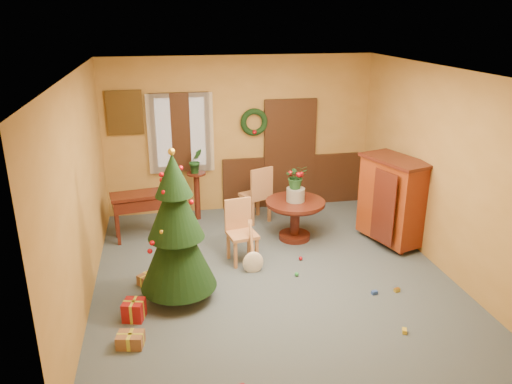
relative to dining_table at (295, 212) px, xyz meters
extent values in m
plane|color=#374251|center=(-0.65, -1.15, -0.47)|extent=(5.50, 5.50, 0.00)
plane|color=silver|center=(-0.65, -1.15, 2.43)|extent=(5.50, 5.50, 0.00)
plane|color=olive|center=(-0.65, 1.60, 0.98)|extent=(5.00, 0.00, 5.00)
plane|color=olive|center=(-0.65, -3.90, 0.98)|extent=(5.00, 0.00, 5.00)
plane|color=olive|center=(-3.15, -1.15, 0.98)|extent=(0.00, 5.50, 5.50)
plane|color=olive|center=(1.85, -1.15, 0.98)|extent=(0.00, 5.50, 5.50)
cube|color=black|center=(0.40, 1.56, 0.03)|extent=(2.80, 0.06, 1.00)
cube|color=black|center=(0.30, 1.55, 0.58)|extent=(1.00, 0.08, 2.10)
cube|color=white|center=(0.30, 1.58, 0.53)|extent=(0.80, 0.03, 1.90)
cube|color=black|center=(-1.75, 1.55, 1.08)|extent=(1.05, 0.08, 1.45)
cube|color=white|center=(-1.75, 1.58, 1.08)|extent=(0.88, 0.03, 1.25)
cube|color=white|center=(-2.13, 1.50, 1.08)|extent=(0.42, 0.02, 1.45)
cube|color=white|center=(-1.37, 1.50, 1.08)|extent=(0.42, 0.02, 1.45)
torus|color=black|center=(-0.40, 1.52, 1.23)|extent=(0.51, 0.11, 0.51)
cube|color=#4C3819|center=(-2.70, 1.56, 1.48)|extent=(0.62, 0.05, 0.78)
cube|color=gray|center=(-2.70, 1.59, 1.48)|extent=(0.48, 0.02, 0.62)
cylinder|color=black|center=(0.00, 0.00, 0.18)|extent=(0.99, 0.99, 0.05)
cylinder|color=black|center=(0.00, 0.00, 0.12)|extent=(0.88, 0.88, 0.04)
cylinder|color=black|center=(0.00, 0.00, -0.14)|extent=(0.16, 0.16, 0.55)
cylinder|color=black|center=(0.00, 0.00, -0.43)|extent=(0.53, 0.53, 0.09)
cylinder|color=slate|center=(0.00, 0.00, 0.31)|extent=(0.30, 0.30, 0.22)
imported|color=#1E4C23|center=(0.00, 0.00, 0.63)|extent=(0.36, 0.31, 0.40)
cube|color=#A26740|center=(-1.00, -0.65, -0.03)|extent=(0.48, 0.48, 0.05)
cube|color=#A26740|center=(-1.03, -0.46, 0.24)|extent=(0.42, 0.11, 0.50)
cube|color=#A26740|center=(-0.86, -0.45, -0.26)|extent=(0.05, 0.05, 0.43)
cube|color=#A26740|center=(-1.20, -0.51, -0.26)|extent=(0.05, 0.05, 0.43)
cube|color=#A26740|center=(-0.80, -0.78, -0.26)|extent=(0.05, 0.05, 0.43)
cube|color=#A26740|center=(-1.14, -0.84, -0.26)|extent=(0.05, 0.05, 0.43)
cube|color=#A26740|center=(-0.50, 0.90, 0.01)|extent=(0.60, 0.60, 0.05)
cube|color=#A26740|center=(-0.42, 0.71, 0.30)|extent=(0.43, 0.22, 0.54)
cube|color=#A26740|center=(-0.60, 0.66, -0.24)|extent=(0.06, 0.06, 0.47)
cube|color=#A26740|center=(-0.26, 0.81, -0.24)|extent=(0.06, 0.06, 0.47)
cube|color=#A26740|center=(-0.74, 1.00, -0.24)|extent=(0.06, 0.06, 0.47)
cube|color=#A26740|center=(-0.40, 1.14, -0.24)|extent=(0.06, 0.06, 0.47)
cylinder|color=black|center=(-1.53, 1.18, -0.04)|extent=(0.11, 0.11, 0.87)
cylinder|color=black|center=(-1.53, 1.18, 0.40)|extent=(0.35, 0.35, 0.03)
imported|color=#19471E|center=(-1.53, 1.18, 0.64)|extent=(0.30, 0.27, 0.44)
cylinder|color=#382111|center=(-1.99, -1.50, -0.37)|extent=(0.13, 0.13, 0.22)
cone|color=black|center=(-1.99, -1.50, 0.30)|extent=(1.00, 1.00, 1.18)
cone|color=black|center=(-1.99, -1.50, 0.84)|extent=(0.73, 0.73, 0.86)
cone|color=black|center=(-1.99, -1.50, 1.25)|extent=(0.47, 0.47, 0.55)
sphere|color=gold|center=(-1.99, -1.50, 1.54)|extent=(0.09, 0.09, 0.09)
cube|color=black|center=(-2.54, 0.53, 0.29)|extent=(0.95, 0.57, 0.05)
cube|color=black|center=(-2.54, 0.53, 0.16)|extent=(0.89, 0.52, 0.19)
cube|color=black|center=(-2.92, 0.53, -0.11)|extent=(0.10, 0.32, 0.74)
cube|color=black|center=(-2.16, 0.53, -0.11)|extent=(0.10, 0.32, 0.74)
cube|color=#521309|center=(1.50, -0.45, 0.27)|extent=(0.83, 1.18, 1.32)
cube|color=black|center=(1.50, -0.45, 0.95)|extent=(0.91, 1.26, 0.05)
cylinder|color=black|center=(1.50, -0.89, -0.43)|extent=(0.07, 0.07, 0.10)
cylinder|color=black|center=(1.50, 0.00, -0.43)|extent=(0.07, 0.07, 0.10)
cube|color=brown|center=(-2.60, -2.44, -0.40)|extent=(0.33, 0.27, 0.16)
cube|color=yellow|center=(-2.60, -2.44, -0.40)|extent=(0.30, 0.09, 0.16)
cube|color=yellow|center=(-2.60, -2.44, -0.40)|extent=(0.08, 0.22, 0.16)
cube|color=maroon|center=(-2.58, -1.90, -0.35)|extent=(0.30, 0.30, 0.25)
cube|color=yellow|center=(-2.58, -1.90, -0.35)|extent=(0.25, 0.10, 0.25)
cube|color=yellow|center=(-2.58, -1.90, -0.35)|extent=(0.10, 0.25, 0.25)
cube|color=brown|center=(-2.41, -1.06, -0.40)|extent=(0.33, 0.32, 0.15)
cube|color=yellow|center=(-2.41, -1.06, -0.40)|extent=(0.23, 0.20, 0.15)
cube|color=yellow|center=(-2.41, -1.06, -0.40)|extent=(0.16, 0.17, 0.15)
cube|color=#24439C|center=(0.60, -1.93, -0.45)|extent=(0.09, 0.06, 0.05)
sphere|color=green|center=(-0.31, -1.25, -0.44)|extent=(0.06, 0.06, 0.06)
cube|color=gold|center=(0.59, -2.82, -0.45)|extent=(0.08, 0.09, 0.05)
sphere|color=#B20B15|center=(-0.11, -0.79, -0.44)|extent=(0.06, 0.06, 0.06)
cube|color=gold|center=(0.93, -1.93, -0.45)|extent=(0.09, 0.07, 0.05)
camera|label=1|loc=(-2.11, -7.41, 3.11)|focal=35.00mm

